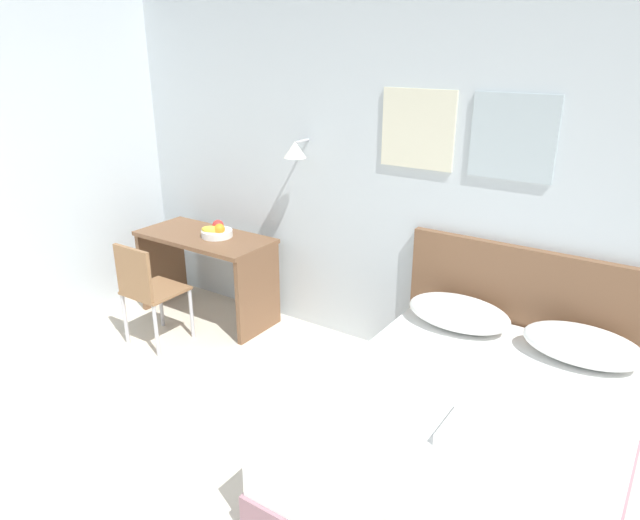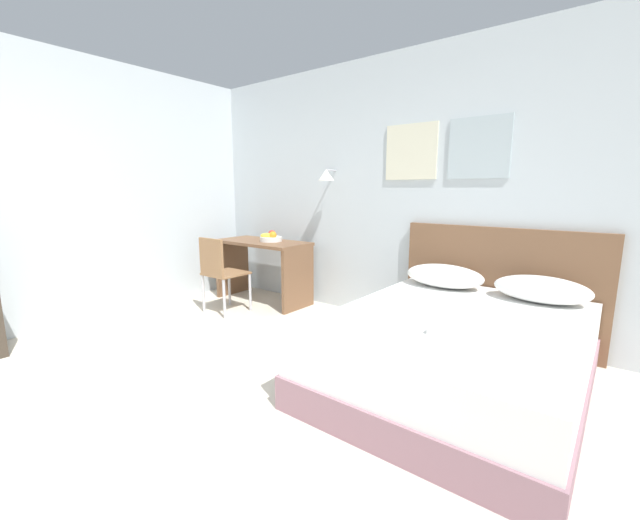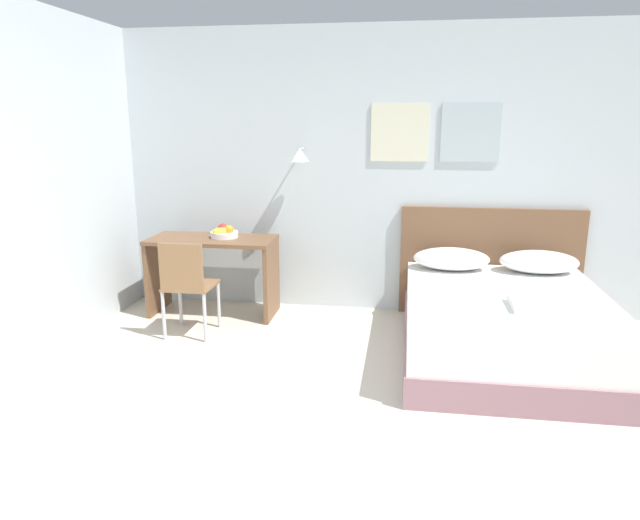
# 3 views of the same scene
# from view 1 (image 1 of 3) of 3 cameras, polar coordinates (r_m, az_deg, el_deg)

# --- Properties ---
(wall_back) EXTENTS (5.34, 0.31, 2.65)m
(wall_back) POSITION_cam_1_polar(r_m,az_deg,el_deg) (4.19, 5.35, 8.31)
(wall_back) COLOR silver
(wall_back) RESTS_ON ground_plane
(bed) EXTENTS (1.54, 1.96, 0.50)m
(bed) POSITION_cam_1_polar(r_m,az_deg,el_deg) (3.29, 14.67, -16.99)
(bed) COLOR gray
(bed) RESTS_ON ground_plane
(headboard) EXTENTS (1.66, 0.06, 1.03)m
(headboard) POSITION_cam_1_polar(r_m,az_deg,el_deg) (4.00, 20.05, -6.02)
(headboard) COLOR brown
(headboard) RESTS_ON ground_plane
(pillow_left) EXTENTS (0.67, 0.39, 0.20)m
(pillow_left) POSITION_cam_1_polar(r_m,az_deg,el_deg) (3.81, 13.69, -5.16)
(pillow_left) COLOR white
(pillow_left) RESTS_ON bed
(pillow_right) EXTENTS (0.67, 0.39, 0.20)m
(pillow_right) POSITION_cam_1_polar(r_m,az_deg,el_deg) (3.66, 24.76, -7.74)
(pillow_right) COLOR white
(pillow_right) RESTS_ON bed
(folded_towel_near_foot) EXTENTS (0.28, 0.33, 0.06)m
(folded_towel_near_foot) POSITION_cam_1_polar(r_m,az_deg,el_deg) (2.87, 15.26, -16.28)
(folded_towel_near_foot) COLOR white
(folded_towel_near_foot) RESTS_ON bed
(desk) EXTENTS (1.17, 0.55, 0.74)m
(desk) POSITION_cam_1_polar(r_m,az_deg,el_deg) (4.91, -11.31, -0.04)
(desk) COLOR brown
(desk) RESTS_ON ground_plane
(desk_chair) EXTENTS (0.40, 0.40, 0.84)m
(desk_chair) POSITION_cam_1_polar(r_m,az_deg,el_deg) (4.55, -17.02, -2.58)
(desk_chair) COLOR #8E6642
(desk_chair) RESTS_ON ground_plane
(fruit_bowl) EXTENTS (0.26, 0.26, 0.13)m
(fruit_bowl) POSITION_cam_1_polar(r_m,az_deg,el_deg) (4.77, -10.28, 2.84)
(fruit_bowl) COLOR silver
(fruit_bowl) RESTS_ON desk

